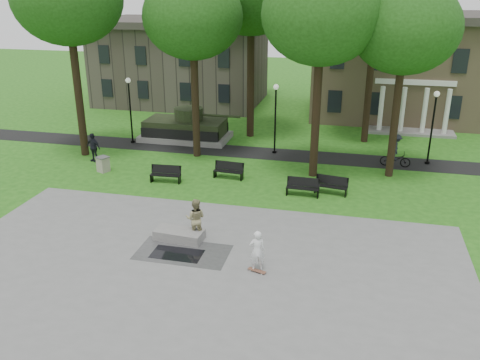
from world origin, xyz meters
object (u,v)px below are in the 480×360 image
(concrete_block, at_px, (179,235))
(friend_watching, at_px, (196,219))
(cyclist, at_px, (396,154))
(skateboarder, at_px, (257,251))
(trash_bin, at_px, (103,164))
(park_bench_0, at_px, (166,173))

(concrete_block, xyz_separation_m, friend_watching, (0.69, 0.35, 0.72))
(cyclist, bearing_deg, concrete_block, 145.57)
(skateboarder, xyz_separation_m, cyclist, (6.08, 14.31, -0.04))
(skateboarder, xyz_separation_m, trash_bin, (-11.55, 9.21, -0.41))
(skateboarder, relative_size, park_bench_0, 0.96)
(concrete_block, xyz_separation_m, park_bench_0, (-3.17, 6.66, 0.28))
(concrete_block, distance_m, friend_watching, 1.06)
(park_bench_0, bearing_deg, trash_bin, 166.84)
(cyclist, distance_m, trash_bin, 18.35)
(cyclist, bearing_deg, park_bench_0, 118.24)
(concrete_block, distance_m, skateboarder, 4.40)
(skateboarder, xyz_separation_m, friend_watching, (-3.27, 2.14, 0.07))
(friend_watching, relative_size, park_bench_0, 1.04)
(friend_watching, bearing_deg, trash_bin, -47.14)
(friend_watching, height_order, cyclist, cyclist)
(friend_watching, relative_size, trash_bin, 1.97)
(concrete_block, distance_m, trash_bin, 10.61)
(concrete_block, relative_size, friend_watching, 1.16)
(friend_watching, bearing_deg, concrete_block, 19.92)
(concrete_block, xyz_separation_m, trash_bin, (-7.58, 7.42, 0.24))
(trash_bin, bearing_deg, park_bench_0, -9.82)
(skateboarder, height_order, cyclist, cyclist)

